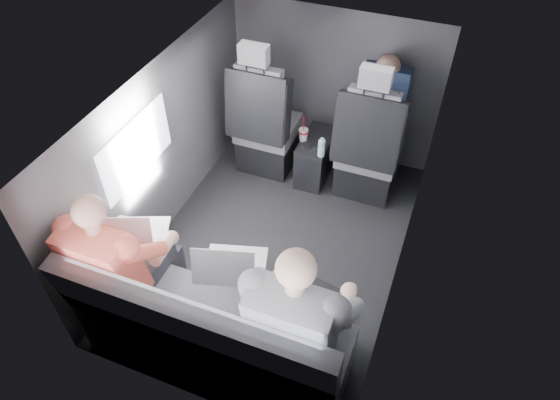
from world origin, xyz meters
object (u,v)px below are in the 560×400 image
at_px(soda_cup, 303,134).
at_px(laptop_black, 313,299).
at_px(rear_bench, 213,336).
at_px(passenger_rear_right, 300,318).
at_px(front_seat_left, 266,130).
at_px(passenger_front_right, 382,102).
at_px(center_console, 316,157).
at_px(passenger_rear_left, 123,261).
at_px(laptop_white, 136,232).
at_px(laptop_silver, 232,264).
at_px(water_bottle, 322,148).
at_px(front_seat_right, 368,154).

bearing_deg(soda_cup, laptop_black, -68.98).
bearing_deg(rear_bench, soda_cup, 93.04).
bearing_deg(passenger_rear_right, front_seat_left, 117.89).
height_order(passenger_rear_right, passenger_front_right, passenger_rear_right).
relative_size(center_console, rear_bench, 0.30).
relative_size(soda_cup, passenger_rear_left, 0.20).
relative_size(passenger_rear_left, passenger_front_right, 1.73).
bearing_deg(laptop_white, soda_cup, 70.31).
height_order(center_console, passenger_front_right, passenger_front_right).
distance_m(soda_cup, laptop_silver, 1.59).
bearing_deg(soda_cup, rear_bench, -86.96).
distance_m(water_bottle, laptop_white, 1.63).
xyz_separation_m(front_seat_left, rear_bench, (0.45, -1.90, -0.09)).
relative_size(laptop_white, passenger_rear_left, 0.34).
relative_size(soda_cup, laptop_white, 0.58).
xyz_separation_m(rear_bench, passenger_rear_right, (0.51, 0.09, 0.34)).
xyz_separation_m(center_console, passenger_rear_right, (0.51, -1.85, 0.45)).
bearing_deg(passenger_rear_right, laptop_white, 169.23).
height_order(rear_bench, passenger_rear_left, passenger_rear_left).
distance_m(front_seat_left, center_console, 0.49).
relative_size(passenger_rear_left, passenger_rear_right, 0.96).
bearing_deg(rear_bench, laptop_black, 25.06).
height_order(center_console, soda_cup, soda_cup).
bearing_deg(passenger_rear_left, center_console, 71.76).
relative_size(center_console, passenger_rear_right, 0.37).
distance_m(front_seat_right, center_console, 0.49).
xyz_separation_m(front_seat_right, laptop_black, (0.08, -1.66, 0.23)).
bearing_deg(laptop_silver, rear_bench, -91.03).
distance_m(front_seat_left, passenger_rear_right, 2.06).
relative_size(center_console, passenger_front_right, 0.68).
bearing_deg(rear_bench, passenger_front_right, 77.99).
bearing_deg(passenger_rear_left, laptop_silver, 18.54).
bearing_deg(passenger_rear_right, rear_bench, -169.46).
distance_m(center_console, rear_bench, 1.94).
bearing_deg(soda_cup, front_seat_right, 2.23).
height_order(rear_bench, laptop_white, rear_bench).
bearing_deg(front_seat_right, rear_bench, -103.31).
xyz_separation_m(front_seat_left, soda_cup, (0.35, -0.02, 0.06)).
xyz_separation_m(front_seat_right, passenger_front_right, (0.01, 0.26, 0.34)).
height_order(soda_cup, water_bottle, soda_cup).
bearing_deg(passenger_front_right, rear_bench, -102.01).
distance_m(front_seat_right, laptop_black, 1.67).
bearing_deg(soda_cup, passenger_rear_right, -71.24).
bearing_deg(soda_cup, front_seat_left, 176.49).
distance_m(front_seat_right, soda_cup, 0.55).
height_order(front_seat_left, center_console, front_seat_left).
height_order(rear_bench, passenger_rear_right, passenger_rear_right).
xyz_separation_m(rear_bench, passenger_rear_left, (-0.61, 0.10, 0.32)).
height_order(front_seat_left, passenger_rear_left, front_seat_left).
bearing_deg(center_console, soda_cup, -148.48).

